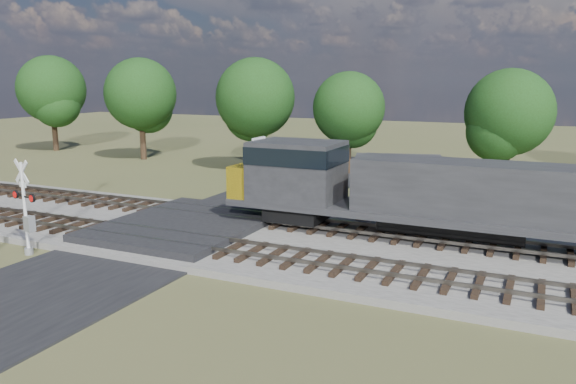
% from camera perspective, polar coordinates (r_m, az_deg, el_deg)
% --- Properties ---
extents(ground, '(160.00, 160.00, 0.00)m').
position_cam_1_polar(ground, '(27.77, -10.80, -4.34)').
color(ground, '#4C532C').
rests_on(ground, ground).
extents(ballast_bed, '(140.00, 10.00, 0.30)m').
position_cam_1_polar(ballast_bed, '(24.00, 9.88, -6.45)').
color(ballast_bed, gray).
rests_on(ballast_bed, ground).
extents(road, '(7.00, 60.00, 0.08)m').
position_cam_1_polar(road, '(27.76, -10.81, -4.26)').
color(road, black).
rests_on(road, ground).
extents(crossing_panel, '(7.00, 9.00, 0.62)m').
position_cam_1_polar(crossing_panel, '(28.08, -10.23, -3.48)').
color(crossing_panel, '#262628').
rests_on(crossing_panel, ground).
extents(track_near, '(140.00, 2.60, 0.33)m').
position_cam_1_polar(track_near, '(24.38, -7.58, -5.44)').
color(track_near, black).
rests_on(track_near, ballast_bed).
extents(track_far, '(140.00, 2.60, 0.33)m').
position_cam_1_polar(track_far, '(28.56, -2.20, -2.85)').
color(track_far, black).
rests_on(track_far, ballast_bed).
extents(crossing_signal_near, '(1.66, 0.46, 4.15)m').
position_cam_1_polar(crossing_signal_near, '(26.32, -25.02, -2.22)').
color(crossing_signal_near, silver).
rests_on(crossing_signal_near, ground).
extents(crossing_signal_far, '(1.52, 0.41, 3.80)m').
position_cam_1_polar(crossing_signal_far, '(32.58, 3.23, 1.01)').
color(crossing_signal_far, silver).
rests_on(crossing_signal_far, ground).
extents(equipment_shed, '(5.81, 5.81, 3.24)m').
position_cam_1_polar(equipment_shed, '(30.94, 11.10, 0.37)').
color(equipment_shed, '#4E3521').
rests_on(equipment_shed, ground).
extents(treeline, '(80.96, 11.27, 10.43)m').
position_cam_1_polar(treeline, '(43.22, 15.16, 9.33)').
color(treeline, black).
rests_on(treeline, ground).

